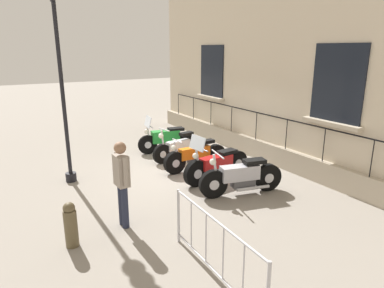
{
  "coord_description": "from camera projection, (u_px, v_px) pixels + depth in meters",
  "views": [
    {
      "loc": [
        4.75,
        8.23,
        3.47
      ],
      "look_at": [
        -0.13,
        0.0,
        0.8
      ],
      "focal_mm": 32.07,
      "sensor_mm": 36.0,
      "label": 1
    }
  ],
  "objects": [
    {
      "name": "bollard",
      "position": [
        71.0,
        224.0,
        6.14
      ],
      "size": [
        0.24,
        0.24,
        0.86
      ],
      "color": "brown",
      "rests_on": "ground_plane"
    },
    {
      "name": "building_facade",
      "position": [
        271.0,
        31.0,
        10.46
      ],
      "size": [
        0.82,
        12.54,
        8.21
      ],
      "color": "beige",
      "rests_on": "ground_plane"
    },
    {
      "name": "ground_plane",
      "position": [
        188.0,
        171.0,
        10.08
      ],
      "size": [
        60.0,
        60.0,
        0.0
      ],
      "primitive_type": "plane",
      "color": "gray"
    },
    {
      "name": "pedestrian_standing",
      "position": [
        122.0,
        179.0,
        6.7
      ],
      "size": [
        0.24,
        0.53,
        1.76
      ],
      "color": "#23283D",
      "rests_on": "ground_plane"
    },
    {
      "name": "motorcycle_orange",
      "position": [
        196.0,
        156.0,
        10.11
      ],
      "size": [
        2.1,
        0.54,
        0.98
      ],
      "color": "black",
      "rests_on": "ground_plane"
    },
    {
      "name": "motorcycle_white",
      "position": [
        179.0,
        147.0,
        11.02
      ],
      "size": [
        1.99,
        0.57,
        1.09
      ],
      "color": "black",
      "rests_on": "ground_plane"
    },
    {
      "name": "crowd_barrier",
      "position": [
        214.0,
        247.0,
        5.2
      ],
      "size": [
        0.14,
        2.49,
        1.05
      ],
      "color": "#B7B7BF",
      "rests_on": "ground_plane"
    },
    {
      "name": "lamppost",
      "position": [
        56.0,
        30.0,
        8.25
      ],
      "size": [
        0.38,
        1.08,
        4.99
      ],
      "color": "black",
      "rests_on": "ground_plane"
    },
    {
      "name": "motorcycle_green",
      "position": [
        166.0,
        139.0,
        11.8
      ],
      "size": [
        2.02,
        0.79,
        1.3
      ],
      "color": "black",
      "rests_on": "ground_plane"
    },
    {
      "name": "motorcycle_red",
      "position": [
        217.0,
        165.0,
        9.25
      ],
      "size": [
        2.14,
        0.68,
        1.34
      ],
      "color": "black",
      "rests_on": "ground_plane"
    },
    {
      "name": "motorcycle_silver",
      "position": [
        241.0,
        177.0,
        8.36
      ],
      "size": [
        2.14,
        0.86,
        1.11
      ],
      "color": "black",
      "rests_on": "ground_plane"
    }
  ]
}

